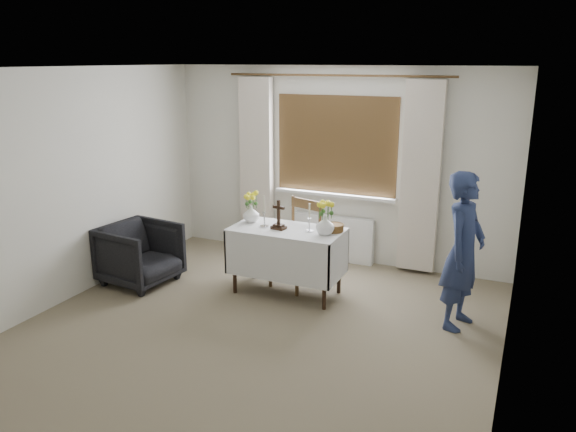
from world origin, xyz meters
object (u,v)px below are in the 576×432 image
(altar_table, at_px, (287,261))
(wooden_chair, at_px, (295,245))
(flower_vase_right, at_px, (325,225))
(armchair, at_px, (140,254))
(person, at_px, (463,251))
(flower_vase_left, at_px, (251,214))
(wooden_cross, at_px, (279,215))

(altar_table, xyz_separation_m, wooden_chair, (0.00, 0.22, 0.13))
(altar_table, bearing_deg, flower_vase_right, -2.56)
(armchair, height_order, person, person)
(wooden_chair, xyz_separation_m, flower_vase_left, (-0.49, -0.14, 0.35))
(wooden_cross, relative_size, flower_vase_right, 1.57)
(wooden_chair, xyz_separation_m, armchair, (-1.71, -0.65, -0.15))
(altar_table, xyz_separation_m, flower_vase_left, (-0.49, 0.09, 0.48))
(wooden_cross, bearing_deg, altar_table, 35.48)
(wooden_chair, height_order, flower_vase_left, wooden_chair)
(altar_table, xyz_separation_m, person, (1.89, -0.04, 0.40))
(person, height_order, flower_vase_left, person)
(wooden_chair, height_order, wooden_cross, wooden_cross)
(armchair, xyz_separation_m, wooden_cross, (1.62, 0.38, 0.57))
(armchair, distance_m, flower_vase_left, 1.41)
(person, height_order, wooden_cross, person)
(altar_table, relative_size, person, 0.79)
(person, bearing_deg, armchair, 109.65)
(armchair, relative_size, flower_vase_left, 4.07)
(armchair, distance_m, person, 3.64)
(person, distance_m, flower_vase_right, 1.44)
(wooden_chair, relative_size, flower_vase_left, 5.26)
(altar_table, distance_m, flower_vase_right, 0.67)
(flower_vase_left, bearing_deg, wooden_chair, 15.39)
(wooden_chair, bearing_deg, altar_table, -73.93)
(altar_table, bearing_deg, flower_vase_left, 170.02)
(wooden_cross, xyz_separation_m, flower_vase_right, (0.54, 0.02, -0.06))
(wooden_chair, distance_m, flower_vase_right, 0.62)
(wooden_cross, bearing_deg, wooden_chair, 80.87)
(altar_table, xyz_separation_m, armchair, (-1.70, -0.43, -0.02))
(wooden_chair, bearing_deg, flower_vase_right, -11.08)
(armchair, relative_size, wooden_cross, 2.41)
(wooden_cross, distance_m, flower_vase_left, 0.43)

